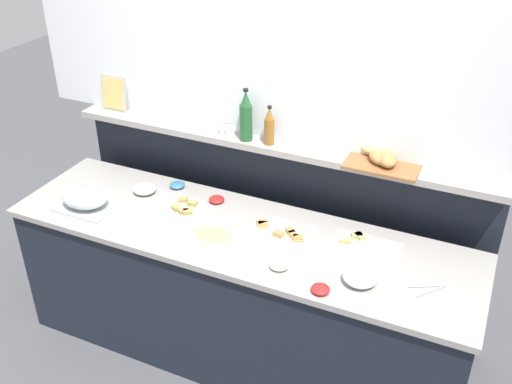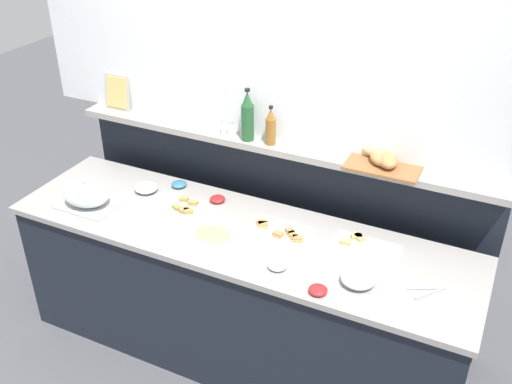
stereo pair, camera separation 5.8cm
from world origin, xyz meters
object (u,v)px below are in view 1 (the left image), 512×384
Objects in this scene: sandwich_platter_front at (180,206)px; vinegar_bottle_amber at (269,127)px; framed_picture at (114,93)px; glass_bowl_medium at (145,189)px; condiment_bowl_red at (217,199)px; bread_basket at (382,158)px; sandwich_platter_rear at (363,244)px; pepper_shaker at (228,128)px; glass_bowl_large at (360,277)px; salt_shaker at (222,127)px; condiment_bowl_teal at (320,289)px; serving_tongs at (430,288)px; cold_cuts_platter at (213,235)px; condiment_bowl_cream at (279,265)px; sandwich_platter_side at (281,231)px; wine_bottle_green at (246,117)px; condiment_bowl_dark at (177,185)px; serving_cloche at (85,197)px.

vinegar_bottle_amber reaches higher than sandwich_platter_front.
vinegar_bottle_amber is 1.03× the size of framed_picture.
vinegar_bottle_amber is at bearing 24.91° from glass_bowl_medium.
condiment_bowl_red is 0.99m from bread_basket.
condiment_bowl_red is (-0.91, 0.07, 0.01)m from sandwich_platter_rear.
vinegar_bottle_amber is 0.28m from pepper_shaker.
sandwich_platter_rear is 1.36m from glass_bowl_medium.
glass_bowl_large is at bearing -11.24° from sandwich_platter_front.
glass_bowl_large is 1.96× the size of salt_shaker.
sandwich_platter_rear is 0.31m from glass_bowl_large.
salt_shaker is at bearing 140.01° from condiment_bowl_teal.
serving_tongs is 1.52m from salt_shaker.
condiment_bowl_teal is at bearing -15.91° from cold_cuts_platter.
condiment_bowl_cream is 0.83m from bread_basket.
wine_bottle_green is at bearing 136.46° from sandwich_platter_side.
sandwich_platter_front is 3.40× the size of pepper_shaker.
glass_bowl_medium is at bearing 161.27° from condiment_bowl_teal.
condiment_bowl_teal is at bearing -26.78° from condiment_bowl_dark.
glass_bowl_medium is 1.61× the size of pepper_shaker.
salt_shaker is at bearing 180.00° from pepper_shaker.
serving_tongs is at bearing -5.30° from sandwich_platter_front.
condiment_bowl_red is at bearing -135.82° from vinegar_bottle_amber.
bread_basket is 1.78m from framed_picture.
salt_shaker is (-0.66, 0.67, 0.35)m from condiment_bowl_cream.
sandwich_platter_front is (-1.08, -0.08, 0.00)m from sandwich_platter_rear.
condiment_bowl_dark is at bearing 124.65° from sandwich_platter_front.
glass_bowl_medium reaches higher than cold_cuts_platter.
framed_picture is at bearing 162.92° from sandwich_platter_side.
sandwich_platter_front is 0.93× the size of sandwich_platter_side.
sandwich_platter_front is 0.64m from sandwich_platter_side.
sandwich_platter_side is at bearing 154.99° from glass_bowl_large.
pepper_shaker is (0.13, 0.39, 0.36)m from sandwich_platter_front.
glass_bowl_large is at bearing -3.26° from cold_cuts_platter.
framed_picture is (-1.36, 0.42, 0.43)m from sandwich_platter_side.
glass_bowl_large is at bearing 8.07° from condiment_bowl_cream.
pepper_shaker is at bearing 71.34° from sandwich_platter_front.
serving_tongs is at bearing -25.68° from vinegar_bottle_amber.
cold_cuts_platter is at bearing 176.74° from glass_bowl_large.
condiment_bowl_teal is (1.28, -0.43, -0.01)m from glass_bowl_medium.
framed_picture reaches higher than condiment_bowl_cream.
sandwich_platter_side is at bearing 170.03° from serving_tongs.
sandwich_platter_side is 1.00× the size of wine_bottle_green.
glass_bowl_medium is 1.08m from condiment_bowl_cream.
cold_cuts_platter is 0.44m from condiment_bowl_cream.
condiment_bowl_red reaches higher than cold_cuts_platter.
serving_tongs is at bearing -28.71° from sandwich_platter_rear.
condiment_bowl_cream is at bearing -69.57° from sandwich_platter_side.
pepper_shaker is (-1.02, 0.62, 0.34)m from glass_bowl_large.
serving_cloche is 1.50m from condiment_bowl_teal.
cold_cuts_platter is 2.91× the size of condiment_bowl_cream.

